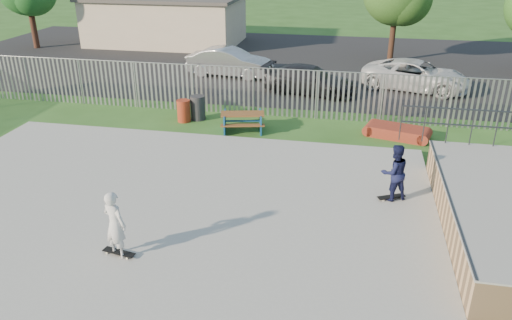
% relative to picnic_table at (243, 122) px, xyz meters
% --- Properties ---
extents(ground, '(120.00, 120.00, 0.00)m').
position_rel_picnic_table_xyz_m(ground, '(-0.96, -7.07, -0.35)').
color(ground, '#305B1F').
rests_on(ground, ground).
extents(concrete_slab, '(15.00, 12.00, 0.15)m').
position_rel_picnic_table_xyz_m(concrete_slab, '(-0.96, -7.07, -0.28)').
color(concrete_slab, '#A4A49F').
rests_on(concrete_slab, ground).
extents(fence, '(26.04, 16.02, 2.00)m').
position_rel_picnic_table_xyz_m(fence, '(0.04, -2.49, 0.65)').
color(fence, gray).
rests_on(fence, ground).
extents(picnic_table, '(1.90, 1.68, 0.70)m').
position_rel_picnic_table_xyz_m(picnic_table, '(0.00, 0.00, 0.00)').
color(picnic_table, brown).
rests_on(picnic_table, ground).
extents(funbox, '(2.21, 1.52, 0.40)m').
position_rel_picnic_table_xyz_m(funbox, '(5.81, 0.44, -0.15)').
color(funbox, maroon).
rests_on(funbox, ground).
extents(trash_bin_red, '(0.53, 0.53, 0.89)m').
position_rel_picnic_table_xyz_m(trash_bin_red, '(-2.55, 0.54, 0.09)').
color(trash_bin_red, maroon).
rests_on(trash_bin_red, ground).
extents(trash_bin_grey, '(0.60, 0.60, 0.99)m').
position_rel_picnic_table_xyz_m(trash_bin_grey, '(-2.06, 0.89, 0.14)').
color(trash_bin_grey, '#29292B').
rests_on(trash_bin_grey, ground).
extents(parking_lot, '(40.00, 18.00, 0.02)m').
position_rel_picnic_table_xyz_m(parking_lot, '(-0.96, 11.93, -0.34)').
color(parking_lot, black).
rests_on(parking_lot, ground).
extents(car_silver, '(4.66, 2.02, 1.49)m').
position_rel_picnic_table_xyz_m(car_silver, '(-2.46, 7.86, 0.41)').
color(car_silver, silver).
rests_on(car_silver, parking_lot).
extents(car_dark, '(4.75, 2.62, 1.30)m').
position_rel_picnic_table_xyz_m(car_dark, '(2.04, 5.44, 0.32)').
color(car_dark, black).
rests_on(car_dark, parking_lot).
extents(car_white, '(5.53, 3.66, 1.41)m').
position_rel_picnic_table_xyz_m(car_white, '(7.03, 7.07, 0.37)').
color(car_white, silver).
rests_on(car_white, parking_lot).
extents(building, '(10.40, 6.40, 3.20)m').
position_rel_picnic_table_xyz_m(building, '(-8.96, 15.93, 1.26)').
color(building, beige).
rests_on(building, ground).
extents(skateboard_a, '(0.81, 0.53, 0.08)m').
position_rel_picnic_table_xyz_m(skateboard_a, '(5.35, -4.86, -0.17)').
color(skateboard_a, black).
rests_on(skateboard_a, concrete_slab).
extents(skateboard_b, '(0.82, 0.35, 0.08)m').
position_rel_picnic_table_xyz_m(skateboard_b, '(-0.95, -8.85, -0.17)').
color(skateboard_b, black).
rests_on(skateboard_b, concrete_slab).
extents(skater_navy, '(0.98, 0.90, 1.62)m').
position_rel_picnic_table_xyz_m(skater_navy, '(5.35, -4.86, 0.61)').
color(skater_navy, '#12163A').
rests_on(skater_navy, concrete_slab).
extents(skater_white, '(0.69, 0.57, 1.62)m').
position_rel_picnic_table_xyz_m(skater_white, '(-0.95, -8.85, 0.61)').
color(skater_white, silver).
rests_on(skater_white, concrete_slab).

